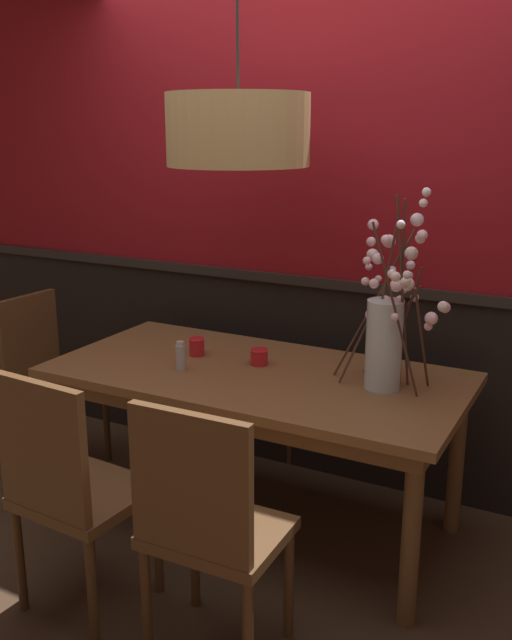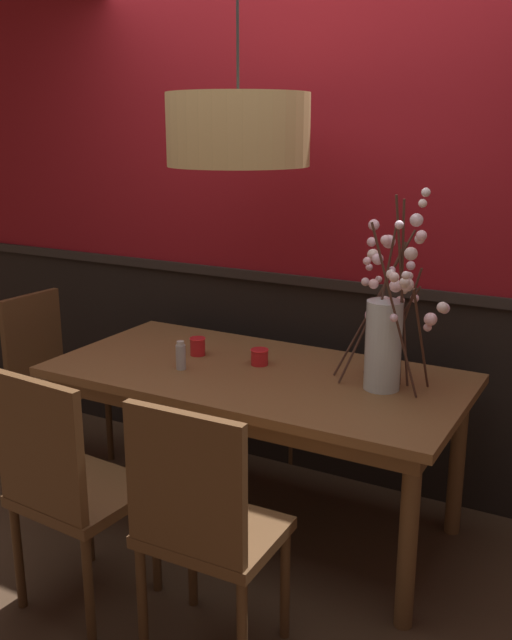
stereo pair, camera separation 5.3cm
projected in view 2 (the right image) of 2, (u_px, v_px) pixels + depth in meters
name	position (u px, v px, depth m)	size (l,w,h in m)	color
ground_plane	(256.00, 522.00, 3.39)	(24.00, 24.00, 0.00)	#422D1E
back_wall	(320.00, 227.00, 3.61)	(5.27, 0.14, 2.66)	black
dining_table	(256.00, 388.00, 3.22)	(1.85, 0.92, 0.76)	brown
chair_far_side_left	(284.00, 352.00, 4.14)	(0.48, 0.42, 0.99)	brown
chair_head_west_end	(50.00, 371.00, 3.89)	(0.45, 0.43, 0.94)	brown
chair_near_side_right	(202.00, 521.00, 2.38)	(0.47, 0.39, 0.97)	brown
chair_near_side_left	(67.00, 483.00, 2.64)	(0.47, 0.46, 0.98)	brown
vase_with_blossoms	(387.00, 331.00, 2.92)	(0.50, 0.51, 0.84)	silver
candle_holder_nearer_center	(260.00, 357.00, 3.27)	(0.08, 0.08, 0.07)	red
candle_holder_nearer_edge	(198.00, 346.00, 3.40)	(0.08, 0.08, 0.09)	red
condiment_bottle	(181.00, 356.00, 3.20)	(0.04, 0.04, 0.13)	#ADADB2
pendant_lamp	(238.00, 130.00, 2.95)	(0.60, 0.60, 1.01)	tan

